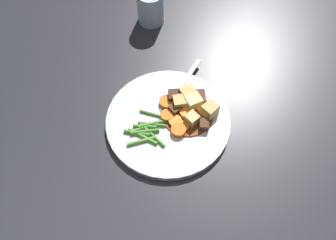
% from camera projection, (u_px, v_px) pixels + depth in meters
% --- Properties ---
extents(ground_plane, '(3.00, 3.00, 0.00)m').
position_uv_depth(ground_plane, '(168.00, 123.00, 0.84)').
color(ground_plane, '#2D2D33').
extents(dinner_plate, '(0.28, 0.28, 0.02)m').
position_uv_depth(dinner_plate, '(168.00, 122.00, 0.84)').
color(dinner_plate, white).
rests_on(dinner_plate, ground_plane).
extents(stew_sauce, '(0.12, 0.12, 0.00)m').
position_uv_depth(stew_sauce, '(187.00, 112.00, 0.84)').
color(stew_sauce, brown).
rests_on(stew_sauce, dinner_plate).
extents(carrot_slice_0, '(0.04, 0.04, 0.01)m').
position_uv_depth(carrot_slice_0, '(202.00, 107.00, 0.84)').
color(carrot_slice_0, orange).
rests_on(carrot_slice_0, dinner_plate).
extents(carrot_slice_1, '(0.04, 0.04, 0.01)m').
position_uv_depth(carrot_slice_1, '(165.00, 116.00, 0.83)').
color(carrot_slice_1, orange).
rests_on(carrot_slice_1, dinner_plate).
extents(carrot_slice_2, '(0.04, 0.04, 0.01)m').
position_uv_depth(carrot_slice_2, '(187.00, 114.00, 0.83)').
color(carrot_slice_2, orange).
rests_on(carrot_slice_2, dinner_plate).
extents(carrot_slice_3, '(0.04, 0.04, 0.01)m').
position_uv_depth(carrot_slice_3, '(167.00, 102.00, 0.85)').
color(carrot_slice_3, orange).
rests_on(carrot_slice_3, dinner_plate).
extents(carrot_slice_4, '(0.04, 0.04, 0.01)m').
position_uv_depth(carrot_slice_4, '(175.00, 121.00, 0.82)').
color(carrot_slice_4, orange).
rests_on(carrot_slice_4, dinner_plate).
extents(carrot_slice_5, '(0.04, 0.04, 0.01)m').
position_uv_depth(carrot_slice_5, '(172.00, 105.00, 0.84)').
color(carrot_slice_5, orange).
rests_on(carrot_slice_5, dinner_plate).
extents(carrot_slice_6, '(0.03, 0.03, 0.01)m').
position_uv_depth(carrot_slice_6, '(184.00, 126.00, 0.82)').
color(carrot_slice_6, orange).
rests_on(carrot_slice_6, dinner_plate).
extents(carrot_slice_7, '(0.04, 0.04, 0.01)m').
position_uv_depth(carrot_slice_7, '(178.00, 130.00, 0.81)').
color(carrot_slice_7, orange).
rests_on(carrot_slice_7, dinner_plate).
extents(potato_chunk_0, '(0.04, 0.03, 0.03)m').
position_uv_depth(potato_chunk_0, '(181.00, 102.00, 0.84)').
color(potato_chunk_0, '#DBBC6B').
rests_on(potato_chunk_0, dinner_plate).
extents(potato_chunk_1, '(0.03, 0.03, 0.03)m').
position_uv_depth(potato_chunk_1, '(187.00, 93.00, 0.85)').
color(potato_chunk_1, '#DBBC6B').
rests_on(potato_chunk_1, dinner_plate).
extents(potato_chunk_2, '(0.04, 0.04, 0.03)m').
position_uv_depth(potato_chunk_2, '(210.00, 110.00, 0.82)').
color(potato_chunk_2, '#DBBC6B').
rests_on(potato_chunk_2, dinner_plate).
extents(potato_chunk_3, '(0.04, 0.03, 0.03)m').
position_uv_depth(potato_chunk_3, '(193.00, 102.00, 0.84)').
color(potato_chunk_3, '#EAD68C').
rests_on(potato_chunk_3, dinner_plate).
extents(potato_chunk_4, '(0.03, 0.03, 0.03)m').
position_uv_depth(potato_chunk_4, '(192.00, 119.00, 0.82)').
color(potato_chunk_4, '#E5CC7A').
rests_on(potato_chunk_4, dinner_plate).
extents(meat_chunk_0, '(0.03, 0.03, 0.02)m').
position_uv_depth(meat_chunk_0, '(204.00, 125.00, 0.81)').
color(meat_chunk_0, '#56331E').
rests_on(meat_chunk_0, dinner_plate).
extents(meat_chunk_1, '(0.03, 0.04, 0.02)m').
position_uv_depth(meat_chunk_1, '(200.00, 98.00, 0.84)').
color(meat_chunk_1, '#56331E').
rests_on(meat_chunk_1, dinner_plate).
extents(meat_chunk_2, '(0.02, 0.02, 0.02)m').
position_uv_depth(meat_chunk_2, '(187.00, 101.00, 0.85)').
color(meat_chunk_2, '#4C2B19').
rests_on(meat_chunk_2, dinner_plate).
extents(meat_chunk_3, '(0.03, 0.03, 0.02)m').
position_uv_depth(meat_chunk_3, '(175.00, 109.00, 0.83)').
color(meat_chunk_3, '#56331E').
rests_on(meat_chunk_3, dinner_plate).
extents(meat_chunk_4, '(0.03, 0.03, 0.02)m').
position_uv_depth(meat_chunk_4, '(174.00, 96.00, 0.85)').
color(meat_chunk_4, '#4C2B19').
rests_on(meat_chunk_4, dinner_plate).
extents(green_bean_0, '(0.05, 0.04, 0.01)m').
position_uv_depth(green_bean_0, '(137.00, 133.00, 0.81)').
color(green_bean_0, '#4C8E33').
rests_on(green_bean_0, dinner_plate).
extents(green_bean_1, '(0.06, 0.01, 0.01)m').
position_uv_depth(green_bean_1, '(141.00, 141.00, 0.80)').
color(green_bean_1, '#66AD42').
rests_on(green_bean_1, dinner_plate).
extents(green_bean_2, '(0.05, 0.06, 0.01)m').
position_uv_depth(green_bean_2, '(143.00, 136.00, 0.80)').
color(green_bean_2, '#599E38').
rests_on(green_bean_2, dinner_plate).
extents(green_bean_3, '(0.05, 0.03, 0.01)m').
position_uv_depth(green_bean_3, '(145.00, 126.00, 0.82)').
color(green_bean_3, '#4C8E33').
rests_on(green_bean_3, dinner_plate).
extents(green_bean_4, '(0.06, 0.02, 0.01)m').
position_uv_depth(green_bean_4, '(145.00, 132.00, 0.81)').
color(green_bean_4, '#4C8E33').
rests_on(green_bean_4, dinner_plate).
extents(green_bean_5, '(0.08, 0.01, 0.01)m').
position_uv_depth(green_bean_5, '(150.00, 125.00, 0.82)').
color(green_bean_5, '#66AD42').
rests_on(green_bean_5, dinner_plate).
extents(green_bean_6, '(0.05, 0.04, 0.01)m').
position_uv_depth(green_bean_6, '(152.00, 114.00, 0.83)').
color(green_bean_6, '#4C8E33').
rests_on(green_bean_6, dinner_plate).
extents(green_bean_7, '(0.08, 0.02, 0.01)m').
position_uv_depth(green_bean_7, '(155.00, 122.00, 0.82)').
color(green_bean_7, '#599E38').
rests_on(green_bean_7, dinner_plate).
extents(green_bean_8, '(0.04, 0.08, 0.01)m').
position_uv_depth(green_bean_8, '(152.00, 134.00, 0.81)').
color(green_bean_8, '#4C8E33').
rests_on(green_bean_8, dinner_plate).
extents(green_bean_9, '(0.06, 0.03, 0.01)m').
position_uv_depth(green_bean_9, '(151.00, 123.00, 0.82)').
color(green_bean_9, '#4C8E33').
rests_on(green_bean_9, dinner_plate).
extents(fork, '(0.14, 0.13, 0.00)m').
position_uv_depth(fork, '(181.00, 87.00, 0.87)').
color(fork, silver).
rests_on(fork, dinner_plate).
extents(water_glass, '(0.07, 0.07, 0.09)m').
position_uv_depth(water_glass, '(151.00, 7.00, 0.97)').
color(water_glass, silver).
rests_on(water_glass, ground_plane).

